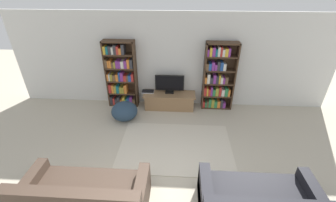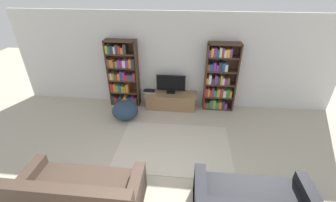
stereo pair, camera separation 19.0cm
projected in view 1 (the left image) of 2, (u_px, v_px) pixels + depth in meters
The scene contains 9 objects.
wall_back at pixel (171, 61), 6.15m from camera, with size 8.80×0.06×2.60m.
bookshelf_left at pixel (121, 75), 6.26m from camera, with size 0.85×0.30×1.90m.
bookshelf_right at pixel (217, 78), 6.12m from camera, with size 0.85×0.30×1.90m.
tv_stand at pixel (169, 101), 6.42m from camera, with size 1.45×0.50×0.45m.
television at pixel (170, 84), 6.23m from camera, with size 0.80×0.16×0.53m.
laptop at pixel (148, 91), 6.40m from camera, with size 0.35×0.23×0.03m.
area_rug at pixel (175, 147), 5.05m from camera, with size 2.50×1.70×0.02m.
couch_left_sectional at pixel (85, 199), 3.58m from camera, with size 1.98×0.95×0.87m.
beanbag_ottoman at pixel (125, 111), 5.91m from camera, with size 0.68×0.68×0.48m, color #23384C.
Camera 1 is at (0.28, -1.64, 3.42)m, focal length 24.00 mm.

